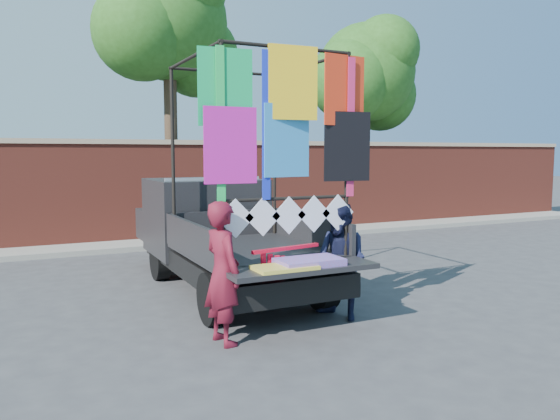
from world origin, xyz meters
name	(u,v)px	position (x,y,z in m)	size (l,w,h in m)	color
ground	(255,314)	(0.00, 0.00, 0.00)	(90.00, 90.00, 0.00)	#38383A
brick_wall	(146,190)	(0.00, 7.00, 1.33)	(30.00, 0.45, 2.61)	maroon
curb	(153,244)	(0.00, 6.30, 0.06)	(30.00, 1.20, 0.12)	gray
tree_mid	(170,27)	(1.02, 8.12, 5.70)	(4.20, 3.30, 7.73)	#38281C
tree_right	(368,77)	(7.52, 8.12, 4.75)	(4.20, 3.30, 6.62)	#38281C
pickup_truck	(216,232)	(0.15, 2.07, 0.90)	(2.28, 5.72, 3.60)	black
woman	(223,273)	(-0.81, -0.90, 0.86)	(0.63, 0.41, 1.72)	maroon
man	(341,261)	(0.98, -0.69, 0.80)	(0.78, 0.61, 1.60)	#151835
streamer_bundle	(279,265)	(-0.03, -0.81, 0.86)	(1.02, 0.23, 0.70)	red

